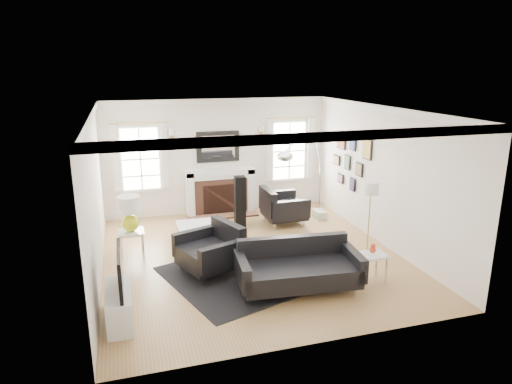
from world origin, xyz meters
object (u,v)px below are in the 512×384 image
object	(u,v)px
armchair_right	(281,207)
gourd_lamp	(129,211)
fireplace	(220,192)
sofa	(298,268)
coffee_table	(203,227)
arc_floor_lamp	(304,176)
armchair_left	(213,251)

from	to	relation	value
armchair_right	gourd_lamp	world-z (taller)	gourd_lamp
fireplace	sofa	size ratio (longest dim) A/B	0.82
fireplace	gourd_lamp	bearing A→B (deg)	-135.41
armchair_right	coffee_table	world-z (taller)	armchair_right
coffee_table	gourd_lamp	world-z (taller)	gourd_lamp
fireplace	coffee_table	size ratio (longest dim) A/B	1.72
sofa	arc_floor_lamp	size ratio (longest dim) A/B	0.92
armchair_right	coffee_table	distance (m)	2.20
fireplace	gourd_lamp	distance (m)	3.11
fireplace	armchair_right	distance (m)	1.65
armchair_right	gourd_lamp	bearing A→B (deg)	-162.81
fireplace	sofa	distance (m)	4.27
sofa	armchair_left	world-z (taller)	armchair_left
armchair_left	armchair_right	size ratio (longest dim) A/B	1.26
coffee_table	arc_floor_lamp	xyz separation A→B (m)	(2.34, 0.41, 0.82)
fireplace	arc_floor_lamp	xyz separation A→B (m)	(1.54, -1.62, 0.68)
sofa	armchair_right	bearing A→B (deg)	75.04
armchair_right	arc_floor_lamp	world-z (taller)	arc_floor_lamp
gourd_lamp	arc_floor_lamp	distance (m)	3.79
coffee_table	armchair_left	bearing A→B (deg)	-91.97
armchair_left	gourd_lamp	xyz separation A→B (m)	(-1.36, 1.06, 0.53)
coffee_table	gourd_lamp	bearing A→B (deg)	-174.16
fireplace	gourd_lamp	xyz separation A→B (m)	(-2.20, -2.17, 0.38)
fireplace	armchair_right	size ratio (longest dim) A/B	1.64
armchair_right	coffee_table	size ratio (longest dim) A/B	1.05
gourd_lamp	arc_floor_lamp	size ratio (longest dim) A/B	0.30
armchair_left	gourd_lamp	world-z (taller)	gourd_lamp
coffee_table	gourd_lamp	xyz separation A→B (m)	(-1.40, -0.14, 0.52)
sofa	arc_floor_lamp	distance (m)	3.01
sofa	fireplace	bearing A→B (deg)	94.85
gourd_lamp	arc_floor_lamp	xyz separation A→B (m)	(3.74, 0.55, 0.30)
gourd_lamp	sofa	bearing A→B (deg)	-39.12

